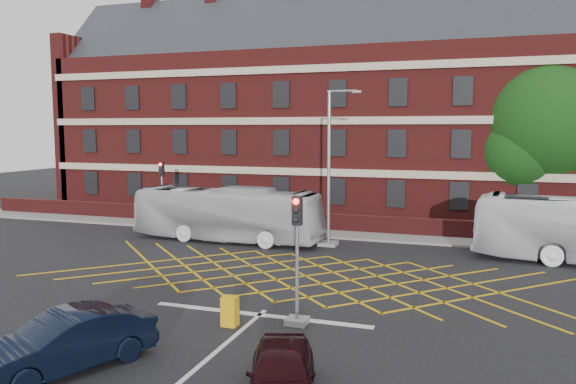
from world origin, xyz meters
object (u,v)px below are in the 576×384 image
(car_navy, at_px, (66,342))
(car_maroon, at_px, (281,374))
(direction_signs, at_px, (156,205))
(traffic_light_near, at_px, (297,272))
(traffic_light_far, at_px, (162,200))
(street_lamp, at_px, (330,194))
(bus_left, at_px, (227,214))
(deciduous_tree, at_px, (543,130))
(utility_cabinet, at_px, (230,311))

(car_navy, distance_m, car_maroon, 6.02)
(direction_signs, bearing_deg, traffic_light_near, -45.93)
(traffic_light_far, distance_m, street_lamp, 12.41)
(traffic_light_near, bearing_deg, street_lamp, 99.61)
(bus_left, height_order, traffic_light_far, traffic_light_far)
(bus_left, bearing_deg, traffic_light_near, -142.97)
(bus_left, relative_size, deciduous_tree, 1.01)
(car_maroon, distance_m, deciduous_tree, 29.26)
(bus_left, xyz_separation_m, utility_cabinet, (6.04, -12.87, -1.07))
(car_maroon, xyz_separation_m, utility_cabinet, (-3.29, 4.29, -0.18))
(traffic_light_near, xyz_separation_m, utility_cabinet, (-2.03, -0.86, -1.27))
(car_navy, height_order, deciduous_tree, deciduous_tree)
(deciduous_tree, bearing_deg, car_navy, -117.06)
(car_maroon, bearing_deg, traffic_light_near, 86.86)
(deciduous_tree, xyz_separation_m, street_lamp, (-11.57, -9.75, -3.45))
(car_maroon, height_order, utility_cabinet, car_maroon)
(bus_left, distance_m, car_navy, 17.74)
(traffic_light_near, xyz_separation_m, direction_signs, (-14.72, 15.21, -0.39))
(deciduous_tree, bearing_deg, car_maroon, -106.55)
(street_lamp, bearing_deg, utility_cabinet, -89.58)
(traffic_light_near, distance_m, street_lamp, 12.84)
(car_maroon, xyz_separation_m, traffic_light_near, (-1.26, 5.15, 1.09))
(traffic_light_far, bearing_deg, car_navy, -65.25)
(deciduous_tree, bearing_deg, bus_left, -149.39)
(car_navy, height_order, direction_signs, direction_signs)
(bus_left, xyz_separation_m, direction_signs, (-6.65, 3.20, -0.18))
(bus_left, distance_m, direction_signs, 7.38)
(utility_cabinet, bearing_deg, bus_left, 115.14)
(traffic_light_near, relative_size, traffic_light_far, 1.00)
(bus_left, relative_size, direction_signs, 5.09)
(bus_left, height_order, deciduous_tree, deciduous_tree)
(car_maroon, relative_size, deciduous_tree, 0.36)
(street_lamp, bearing_deg, direction_signs, 168.34)
(utility_cabinet, bearing_deg, traffic_light_far, 127.28)
(car_maroon, relative_size, street_lamp, 0.47)
(deciduous_tree, relative_size, utility_cabinet, 11.18)
(bus_left, height_order, street_lamp, street_lamp)
(bus_left, bearing_deg, direction_signs, 67.40)
(deciduous_tree, bearing_deg, traffic_light_far, -163.05)
(car_navy, distance_m, direction_signs, 22.91)
(car_navy, relative_size, car_maroon, 1.20)
(traffic_light_far, height_order, utility_cabinet, traffic_light_far)
(traffic_light_near, height_order, utility_cabinet, traffic_light_near)
(traffic_light_far, bearing_deg, utility_cabinet, -52.72)
(direction_signs, bearing_deg, car_navy, -64.18)
(direction_signs, distance_m, utility_cabinet, 20.50)
(car_navy, bearing_deg, utility_cabinet, 83.42)
(utility_cabinet, bearing_deg, street_lamp, 90.42)
(deciduous_tree, xyz_separation_m, utility_cabinet, (-11.47, -23.23, -5.85))
(bus_left, bearing_deg, traffic_light_far, 66.04)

